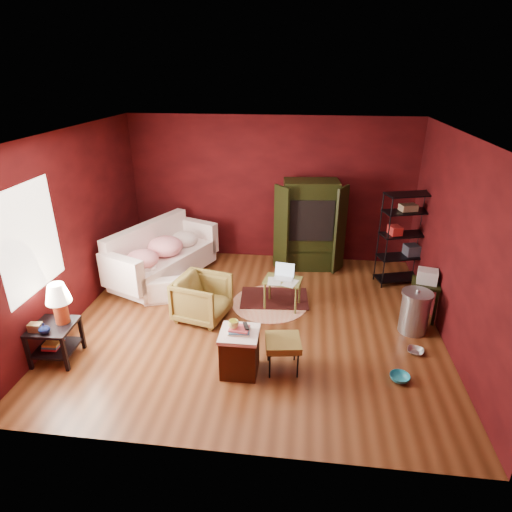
{
  "coord_description": "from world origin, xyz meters",
  "views": [
    {
      "loc": [
        0.72,
        -5.61,
        3.59
      ],
      "look_at": [
        0.0,
        0.2,
        1.0
      ],
      "focal_mm": 30.0,
      "sensor_mm": 36.0,
      "label": 1
    }
  ],
  "objects_px": {
    "tv_armoire": "(310,224)",
    "hamper": "(240,351)",
    "sofa": "(164,259)",
    "laptop_desk": "(283,282)",
    "side_table": "(56,315)",
    "armchair": "(202,296)",
    "wire_shelving": "(405,235)"
  },
  "relations": [
    {
      "from": "tv_armoire",
      "to": "hamper",
      "type": "bearing_deg",
      "value": -110.16
    },
    {
      "from": "sofa",
      "to": "laptop_desk",
      "type": "relative_size",
      "value": 2.76
    },
    {
      "from": "sofa",
      "to": "hamper",
      "type": "height_order",
      "value": "sofa"
    },
    {
      "from": "side_table",
      "to": "tv_armoire",
      "type": "distance_m",
      "value": 4.59
    },
    {
      "from": "laptop_desk",
      "to": "hamper",
      "type": "bearing_deg",
      "value": -95.48
    },
    {
      "from": "sofa",
      "to": "tv_armoire",
      "type": "xyz_separation_m",
      "value": [
        2.61,
        0.82,
        0.51
      ]
    },
    {
      "from": "armchair",
      "to": "hamper",
      "type": "relative_size",
      "value": 1.11
    },
    {
      "from": "side_table",
      "to": "hamper",
      "type": "xyz_separation_m",
      "value": [
        2.41,
        -0.02,
        -0.34
      ]
    },
    {
      "from": "tv_armoire",
      "to": "wire_shelving",
      "type": "bearing_deg",
      "value": -20.94
    },
    {
      "from": "tv_armoire",
      "to": "sofa",
      "type": "bearing_deg",
      "value": -168.66
    },
    {
      "from": "laptop_desk",
      "to": "tv_armoire",
      "type": "relative_size",
      "value": 0.42
    },
    {
      "from": "sofa",
      "to": "laptop_desk",
      "type": "xyz_separation_m",
      "value": [
        2.22,
        -0.76,
        0.06
      ]
    },
    {
      "from": "sofa",
      "to": "hamper",
      "type": "bearing_deg",
      "value": -163.71
    },
    {
      "from": "hamper",
      "to": "wire_shelving",
      "type": "xyz_separation_m",
      "value": [
        2.47,
        2.83,
        0.6
      ]
    },
    {
      "from": "armchair",
      "to": "hamper",
      "type": "bearing_deg",
      "value": -133.93
    },
    {
      "from": "laptop_desk",
      "to": "wire_shelving",
      "type": "height_order",
      "value": "wire_shelving"
    },
    {
      "from": "side_table",
      "to": "hamper",
      "type": "height_order",
      "value": "side_table"
    },
    {
      "from": "sofa",
      "to": "armchair",
      "type": "distance_m",
      "value": 1.61
    },
    {
      "from": "tv_armoire",
      "to": "side_table",
      "type": "bearing_deg",
      "value": -140.91
    },
    {
      "from": "armchair",
      "to": "tv_armoire",
      "type": "bearing_deg",
      "value": -24.26
    },
    {
      "from": "tv_armoire",
      "to": "wire_shelving",
      "type": "distance_m",
      "value": 1.71
    },
    {
      "from": "hamper",
      "to": "tv_armoire",
      "type": "height_order",
      "value": "tv_armoire"
    },
    {
      "from": "side_table",
      "to": "hamper",
      "type": "bearing_deg",
      "value": -0.44
    },
    {
      "from": "armchair",
      "to": "hamper",
      "type": "distance_m",
      "value": 1.43
    },
    {
      "from": "armchair",
      "to": "hamper",
      "type": "xyz_separation_m",
      "value": [
        0.77,
        -1.2,
        -0.07
      ]
    },
    {
      "from": "side_table",
      "to": "laptop_desk",
      "type": "xyz_separation_m",
      "value": [
        2.84,
        1.67,
        -0.2
      ]
    },
    {
      "from": "laptop_desk",
      "to": "wire_shelving",
      "type": "xyz_separation_m",
      "value": [
        2.04,
        1.14,
        0.47
      ]
    },
    {
      "from": "armchair",
      "to": "side_table",
      "type": "distance_m",
      "value": 2.04
    },
    {
      "from": "sofa",
      "to": "laptop_desk",
      "type": "bearing_deg",
      "value": -128.71
    },
    {
      "from": "armchair",
      "to": "tv_armoire",
      "type": "relative_size",
      "value": 0.44
    },
    {
      "from": "armchair",
      "to": "laptop_desk",
      "type": "relative_size",
      "value": 1.05
    },
    {
      "from": "side_table",
      "to": "wire_shelving",
      "type": "xyz_separation_m",
      "value": [
        4.88,
        2.81,
        0.27
      ]
    }
  ]
}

